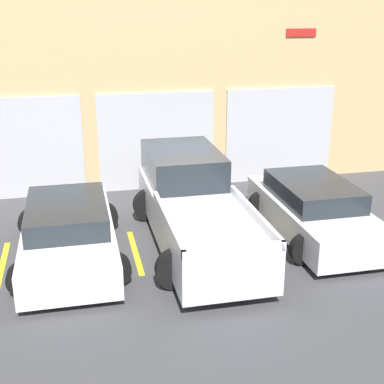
# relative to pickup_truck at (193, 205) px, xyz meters

# --- Properties ---
(ground_plane) EXTENTS (28.00, 28.00, 0.00)m
(ground_plane) POSITION_rel_pickup_truck_xyz_m (0.00, 0.84, -0.84)
(ground_plane) COLOR #3D3D3F
(shophouse_building) EXTENTS (14.52, 0.68, 5.84)m
(shophouse_building) POSITION_rel_pickup_truck_xyz_m (-0.01, 4.13, 2.02)
(shophouse_building) COLOR tan
(shophouse_building) RESTS_ON ground
(pickup_truck) EXTENTS (2.40, 5.56, 1.81)m
(pickup_truck) POSITION_rel_pickup_truck_xyz_m (0.00, 0.00, 0.00)
(pickup_truck) COLOR silver
(pickup_truck) RESTS_ON ground
(sedan_white) EXTENTS (2.28, 4.40, 1.22)m
(sedan_white) POSITION_rel_pickup_truck_xyz_m (-2.74, -0.33, -0.25)
(sedan_white) COLOR white
(sedan_white) RESTS_ON ground
(sedan_side) EXTENTS (2.21, 4.26, 1.28)m
(sedan_side) POSITION_rel_pickup_truck_xyz_m (2.74, -0.33, -0.23)
(sedan_side) COLOR silver
(sedan_side) RESTS_ON ground
(parking_stripe_far_left) EXTENTS (0.12, 2.20, 0.01)m
(parking_stripe_far_left) POSITION_rel_pickup_truck_xyz_m (-4.11, -0.36, -0.84)
(parking_stripe_far_left) COLOR gold
(parking_stripe_far_left) RESTS_ON ground
(parking_stripe_left) EXTENTS (0.12, 2.20, 0.01)m
(parking_stripe_left) POSITION_rel_pickup_truck_xyz_m (-1.37, -0.36, -0.84)
(parking_stripe_left) COLOR gold
(parking_stripe_left) RESTS_ON ground
(parking_stripe_centre) EXTENTS (0.12, 2.20, 0.01)m
(parking_stripe_centre) POSITION_rel_pickup_truck_xyz_m (1.37, -0.36, -0.84)
(parking_stripe_centre) COLOR gold
(parking_stripe_centre) RESTS_ON ground
(parking_stripe_right) EXTENTS (0.12, 2.20, 0.01)m
(parking_stripe_right) POSITION_rel_pickup_truck_xyz_m (4.11, -0.36, -0.84)
(parking_stripe_right) COLOR gold
(parking_stripe_right) RESTS_ON ground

